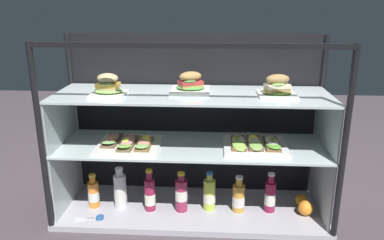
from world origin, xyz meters
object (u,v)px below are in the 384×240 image
at_px(juice_bottle_back_left, 150,194).
at_px(juice_bottle_tucked_behind, 209,194).
at_px(juice_bottle_back_center, 270,196).
at_px(plated_roll_sandwich_near_right_corner, 277,88).
at_px(orange_fruit_beside_bottles, 305,208).
at_px(orange_fruit_near_left_post, 301,200).
at_px(juice_bottle_front_right_end, 181,194).
at_px(open_sandwich_tray_center, 128,143).
at_px(juice_bottle_back_right, 94,194).
at_px(juice_bottle_front_middle, 239,198).
at_px(plated_roll_sandwich_right_of_center, 190,85).
at_px(juice_bottle_front_second, 120,191).
at_px(plated_roll_sandwich_near_left_corner, 108,87).
at_px(kitchen_scissors, 96,218).
at_px(open_sandwich_tray_far_right, 255,144).

relative_size(juice_bottle_back_left, juice_bottle_tucked_behind, 1.09).
bearing_deg(juice_bottle_back_center, plated_roll_sandwich_near_right_corner, 111.88).
height_order(orange_fruit_beside_bottles, orange_fruit_near_left_post, orange_fruit_beside_bottles).
xyz_separation_m(juice_bottle_tucked_behind, orange_fruit_near_left_post, (0.54, 0.07, -0.06)).
relative_size(juice_bottle_back_left, juice_bottle_front_right_end, 1.06).
bearing_deg(open_sandwich_tray_center, juice_bottle_back_right, 176.38).
bearing_deg(juice_bottle_front_middle, plated_roll_sandwich_right_of_center, 167.29).
height_order(plated_roll_sandwich_near_right_corner, juice_bottle_back_right, plated_roll_sandwich_near_right_corner).
xyz_separation_m(juice_bottle_front_second, juice_bottle_tucked_behind, (0.51, 0.01, -0.01)).
xyz_separation_m(juice_bottle_front_second, orange_fruit_beside_bottles, (1.05, -0.02, -0.06)).
relative_size(plated_roll_sandwich_near_left_corner, juice_bottle_front_middle, 0.83).
bearing_deg(orange_fruit_beside_bottles, juice_bottle_back_left, 179.80).
bearing_deg(juice_bottle_front_second, kitchen_scissors, -128.89).
xyz_separation_m(plated_roll_sandwich_near_right_corner, open_sandwich_tray_center, (-0.79, -0.03, -0.31)).
relative_size(plated_roll_sandwich_right_of_center, juice_bottle_tucked_behind, 0.92).
relative_size(open_sandwich_tray_far_right, juice_bottle_front_middle, 1.59).
height_order(plated_roll_sandwich_near_left_corner, juice_bottle_back_center, plated_roll_sandwich_near_left_corner).
bearing_deg(plated_roll_sandwich_near_right_corner, open_sandwich_tray_center, -177.90).
bearing_deg(juice_bottle_back_center, juice_bottle_front_second, -179.49).
bearing_deg(juice_bottle_back_left, juice_bottle_back_center, 2.32).
distance_m(juice_bottle_front_middle, juice_bottle_back_center, 0.18).
distance_m(juice_bottle_back_center, orange_fruit_near_left_post, 0.22).
distance_m(plated_roll_sandwich_right_of_center, orange_fruit_beside_bottles, 0.94).
xyz_separation_m(juice_bottle_front_second, kitchen_scissors, (-0.11, -0.13, -0.10)).
distance_m(juice_bottle_back_right, juice_bottle_front_middle, 0.83).
distance_m(open_sandwich_tray_far_right, juice_bottle_back_left, 0.66).
distance_m(plated_roll_sandwich_near_left_corner, juice_bottle_back_center, 1.08).
bearing_deg(juice_bottle_back_left, orange_fruit_beside_bottles, -0.20).
xyz_separation_m(plated_roll_sandwich_right_of_center, plated_roll_sandwich_near_right_corner, (0.45, -0.05, 0.00)).
bearing_deg(juice_bottle_front_right_end, open_sandwich_tray_center, -179.58).
xyz_separation_m(plated_roll_sandwich_right_of_center, juice_bottle_front_right_end, (-0.05, -0.08, -0.61)).
distance_m(orange_fruit_beside_bottles, kitchen_scissors, 1.16).
xyz_separation_m(juice_bottle_back_center, orange_fruit_beside_bottles, (0.19, -0.03, -0.05)).
bearing_deg(plated_roll_sandwich_near_right_corner, orange_fruit_near_left_post, 19.65).
bearing_deg(orange_fruit_beside_bottles, juice_bottle_front_second, 178.75).
xyz_separation_m(open_sandwich_tray_far_right, juice_bottle_front_right_end, (-0.40, -0.02, -0.30)).
relative_size(plated_roll_sandwich_near_right_corner, juice_bottle_back_right, 0.96).
height_order(juice_bottle_front_middle, juice_bottle_back_center, juice_bottle_back_center).
relative_size(plated_roll_sandwich_right_of_center, orange_fruit_beside_bottles, 2.51).
bearing_deg(plated_roll_sandwich_near_left_corner, orange_fruit_beside_bottles, 0.29).
xyz_separation_m(open_sandwich_tray_center, orange_fruit_near_left_post, (0.98, 0.10, -0.37)).
bearing_deg(juice_bottle_back_center, juice_bottle_back_left, -177.68).
bearing_deg(plated_roll_sandwich_near_left_corner, plated_roll_sandwich_right_of_center, 12.07).
relative_size(plated_roll_sandwich_near_left_corner, open_sandwich_tray_far_right, 0.52).
height_order(juice_bottle_back_left, kitchen_scissors, juice_bottle_back_left).
distance_m(juice_bottle_back_left, kitchen_scissors, 0.32).
relative_size(juice_bottle_back_center, orange_fruit_near_left_post, 3.42).
relative_size(plated_roll_sandwich_near_right_corner, orange_fruit_beside_bottles, 2.33).
distance_m(open_sandwich_tray_far_right, juice_bottle_tucked_behind, 0.40).
xyz_separation_m(plated_roll_sandwich_near_left_corner, juice_bottle_front_right_end, (0.38, 0.01, -0.62)).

